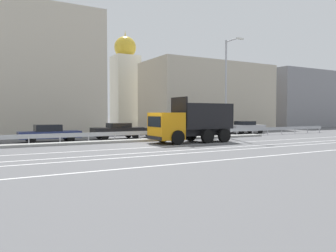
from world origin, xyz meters
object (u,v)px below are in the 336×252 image
Objects in this scene: parked_car_6 at (246,127)px; church_tower at (125,84)px; parked_car_2 at (49,133)px; parked_car_5 at (212,128)px; street_lamp_1 at (227,84)px; median_road_sign at (210,125)px; parked_car_4 at (166,129)px; parked_car_3 at (118,131)px; dump_truck at (183,127)px.

parked_car_6 is 20.09m from church_tower.
parked_car_5 is at bearing 90.22° from parked_car_2.
street_lamp_1 reaches higher than parked_car_6.
parked_car_5 is at bearing 73.62° from street_lamp_1.
median_road_sign reaches higher than parked_car_6.
parked_car_4 is 10.34m from parked_car_6.
parked_car_2 is 21.34m from parked_car_6.
parked_car_4 is (5.26, 0.72, -0.00)m from parked_car_3.
church_tower reaches higher than parked_car_5.
street_lamp_1 reaches higher than parked_car_2.
dump_truck reaches higher than parked_car_3.
dump_truck is 14.23m from parked_car_6.
median_road_sign is at bearing -111.80° from parked_car_3.
dump_truck is at bearing -158.23° from street_lamp_1.
church_tower is (5.20, 24.39, 5.45)m from dump_truck.
median_road_sign is 4.17m from street_lamp_1.
parked_car_5 is at bearing -96.53° from parked_car_4.
parked_car_2 is at bearing 166.58° from median_road_sign.
median_road_sign is 0.51× the size of parked_car_3.
parked_car_2 is 5.73m from parked_car_3.
median_road_sign is 4.56m from parked_car_5.
dump_truck is 1.49× the size of parked_car_3.
street_lamp_1 is at bearing 166.78° from parked_car_5.
parked_car_4 is at bearing -86.43° from parked_car_6.
parked_car_3 reaches higher than parked_car_6.
parked_car_2 is at bearing -127.17° from church_tower.
parked_car_6 is at bearing -91.98° from parked_car_4.
dump_truck is at bearing 54.91° from parked_car_2.
parked_car_4 is (-2.37, 3.95, -0.48)m from median_road_sign.
street_lamp_1 is 1.87× the size of parked_car_4.
parked_car_4 is 18.88m from church_tower.
parked_car_2 is at bearing 167.26° from street_lamp_1.
median_road_sign is 0.16× the size of church_tower.
dump_truck is at bearing -58.16° from parked_car_6.
median_road_sign is 0.54× the size of parked_car_5.
dump_truck is 25.53m from church_tower.
dump_truck is at bearing -148.83° from median_road_sign.
median_road_sign is 8.31m from parked_car_3.
parked_car_5 is (5.24, -0.44, 0.02)m from parked_car_4.
street_lamp_1 is at bearing -7.53° from median_road_sign.
median_road_sign is 0.25× the size of street_lamp_1.
street_lamp_1 is 2.09× the size of parked_car_6.
parked_car_3 is at bearing 159.76° from street_lamp_1.
parked_car_4 is at bearing 120.95° from median_road_sign.
church_tower reaches higher than dump_truck.
parked_car_4 is at bearing -17.68° from dump_truck.
parked_car_5 is (16.24, 0.32, 0.06)m from parked_car_2.
parked_car_3 is 0.93× the size of parked_car_4.
dump_truck is 1.41× the size of parked_car_2.
median_road_sign is (4.59, 2.77, -0.02)m from dump_truck.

